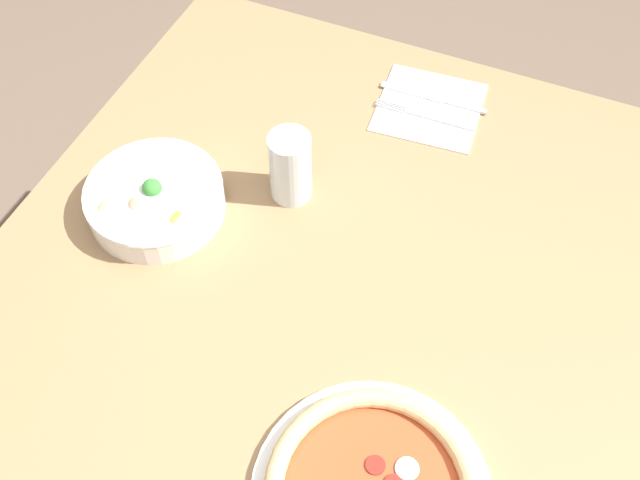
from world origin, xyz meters
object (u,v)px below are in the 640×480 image
object	(u,v)px
bowl	(155,198)
fork	(426,116)
knife	(438,99)
glass	(290,167)

from	to	relation	value
bowl	fork	distance (m)	0.51
bowl	knife	bearing A→B (deg)	-39.13
bowl	glass	size ratio (longest dim) A/B	1.75
bowl	fork	xyz separation A→B (m)	(0.38, -0.34, -0.03)
fork	knife	bearing A→B (deg)	-98.89
fork	glass	bearing A→B (deg)	57.81
bowl	fork	world-z (taller)	bowl
bowl	glass	bearing A→B (deg)	-57.16
fork	knife	xyz separation A→B (m)	(0.05, -0.01, -0.00)
fork	knife	size ratio (longest dim) A/B	0.92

